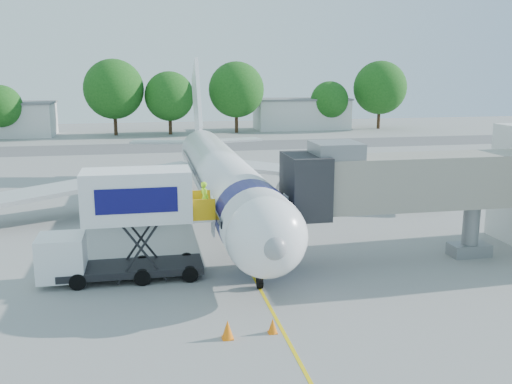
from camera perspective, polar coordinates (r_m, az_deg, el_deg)
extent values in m
plane|color=gray|center=(36.50, -2.61, -4.14)|extent=(160.00, 160.00, 0.00)
cube|color=yellow|center=(36.50, -2.61, -4.14)|extent=(0.15, 70.00, 0.01)
cube|color=#59595B|center=(77.51, -7.26, 4.49)|extent=(120.00, 10.00, 0.01)
cylinder|color=white|center=(38.69, -3.32, 1.36)|extent=(3.70, 28.00, 3.70)
sphere|color=white|center=(25.27, 1.05, -4.50)|extent=(3.70, 3.70, 3.70)
sphere|color=gray|center=(23.82, 1.84, -5.55)|extent=(1.10, 1.10, 1.10)
cone|color=white|center=(55.37, -5.74, 4.60)|extent=(3.70, 6.00, 3.70)
cube|color=white|center=(55.97, -5.93, 8.99)|extent=(0.35, 7.26, 8.29)
cube|color=#B5B8BA|center=(44.23, 7.69, 1.71)|extent=(16.17, 9.32, 1.42)
cube|color=#B5B8BA|center=(42.10, -16.20, 0.80)|extent=(16.17, 9.32, 1.42)
cylinder|color=#999BA0|center=(41.55, 3.96, -0.29)|extent=(2.10, 3.60, 2.10)
cylinder|color=#999BA0|center=(40.17, -11.38, -0.94)|extent=(2.10, 3.60, 2.10)
cube|color=black|center=(24.86, 1.20, -3.70)|extent=(2.60, 1.39, 0.81)
cylinder|color=#0D0C54|center=(28.10, -0.24, -2.78)|extent=(3.73, 2.00, 3.73)
cylinder|color=silver|center=(27.38, 0.37, -8.13)|extent=(0.16, 0.16, 1.50)
cylinder|color=black|center=(27.53, 0.37, -8.97)|extent=(0.25, 0.64, 0.64)
cylinder|color=black|center=(42.53, -0.36, -1.14)|extent=(0.35, 0.90, 0.90)
cylinder|color=black|center=(41.90, -7.36, -1.45)|extent=(0.35, 0.90, 0.90)
cube|color=gray|center=(31.60, 15.65, 1.05)|extent=(13.60, 2.60, 2.80)
cube|color=black|center=(29.39, 4.95, 0.65)|extent=(2.00, 3.20, 3.20)
cube|color=slate|center=(29.56, 8.01, 4.18)|extent=(2.40, 2.40, 0.80)
cylinder|color=slate|center=(33.94, 20.67, -3.57)|extent=(0.90, 0.90, 3.00)
cube|color=slate|center=(34.26, 20.52, -5.42)|extent=(2.20, 1.20, 0.70)
cylinder|color=black|center=(33.80, 19.22, -5.56)|extent=(0.30, 0.70, 0.70)
cylinder|color=black|center=(34.73, 21.80, -5.29)|extent=(0.30, 0.70, 0.70)
cube|color=black|center=(29.32, -12.30, -7.44)|extent=(7.00, 2.30, 0.35)
cube|color=white|center=(29.35, -18.86, -6.15)|extent=(2.20, 2.20, 2.10)
cube|color=black|center=(29.22, -18.92, -5.32)|extent=(1.90, 2.10, 0.70)
cube|color=white|center=(28.30, -11.83, -0.33)|extent=(5.20, 2.40, 2.50)
cube|color=#0D0C54|center=(27.11, -11.85, -0.88)|extent=(3.80, 0.04, 1.20)
cube|color=silver|center=(28.70, -5.43, -2.41)|extent=(1.10, 2.20, 0.10)
cube|color=#E5A40C|center=(27.56, -5.23, -1.84)|extent=(1.10, 0.06, 1.10)
cube|color=#E5A40C|center=(29.59, -5.65, -0.87)|extent=(1.10, 0.06, 1.10)
cylinder|color=black|center=(28.44, -6.62, -8.18)|extent=(0.80, 0.25, 0.80)
cylinder|color=black|center=(30.41, -6.94, -6.82)|extent=(0.80, 0.25, 0.80)
cylinder|color=black|center=(28.57, -17.39, -8.58)|extent=(0.80, 0.25, 0.80)
cylinder|color=black|center=(30.54, -16.99, -7.20)|extent=(0.80, 0.25, 0.80)
imported|color=#9FF119|center=(28.51, -5.16, -0.64)|extent=(0.62, 0.73, 1.71)
cube|color=white|center=(21.24, 13.99, -14.77)|extent=(3.97, 2.33, 1.51)
cube|color=#0D0C54|center=(21.03, 14.06, -13.58)|extent=(2.34, 2.05, 0.38)
cylinder|color=black|center=(20.36, 10.44, -17.06)|extent=(0.78, 0.35, 0.76)
cylinder|color=black|center=(21.64, 9.34, -15.15)|extent=(0.78, 0.35, 0.76)
cylinder|color=black|center=(21.31, 18.63, -16.11)|extent=(0.78, 0.35, 0.76)
cylinder|color=black|center=(22.54, 17.06, -14.37)|extent=(0.78, 0.35, 0.76)
cone|color=orange|center=(22.74, -2.86, -13.57)|extent=(0.48, 0.48, 0.76)
cube|color=orange|center=(22.90, -2.85, -14.37)|extent=(0.43, 0.43, 0.04)
cone|color=orange|center=(23.19, 1.68, -13.22)|extent=(0.39, 0.39, 0.62)
cube|color=orange|center=(23.32, 1.67, -13.87)|extent=(0.35, 0.35, 0.04)
cube|color=silver|center=(100.69, 4.58, 7.73)|extent=(16.00, 7.00, 5.00)
cube|color=slate|center=(100.52, 4.60, 9.24)|extent=(16.40, 7.40, 0.30)
cylinder|color=#382314|center=(93.96, -24.00, 5.74)|extent=(0.56, 0.56, 2.83)
sphere|color=#154B14|center=(93.69, -24.18, 7.84)|extent=(6.28, 6.28, 6.28)
cylinder|color=#382314|center=(93.17, -13.88, 6.81)|extent=(0.56, 0.56, 4.19)
sphere|color=#154B14|center=(92.86, -14.05, 9.95)|extent=(9.31, 9.31, 9.31)
cylinder|color=#382314|center=(92.89, -8.57, 6.80)|extent=(0.56, 0.56, 3.52)
sphere|color=#154B14|center=(92.60, -8.65, 9.45)|extent=(7.82, 7.82, 7.82)
cylinder|color=#382314|center=(94.41, -1.96, 7.18)|extent=(0.56, 0.56, 4.06)
sphere|color=#154B14|center=(94.11, -1.99, 10.20)|extent=(9.03, 9.03, 9.03)
cylinder|color=#382314|center=(100.14, 7.31, 7.05)|extent=(0.56, 0.56, 2.92)
sphere|color=#154B14|center=(99.89, 7.36, 9.09)|extent=(6.48, 6.48, 6.48)
cylinder|color=#382314|center=(103.01, 12.17, 7.36)|extent=(0.56, 0.56, 4.13)
sphere|color=#154B14|center=(102.73, 12.29, 10.16)|extent=(9.18, 9.18, 9.18)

